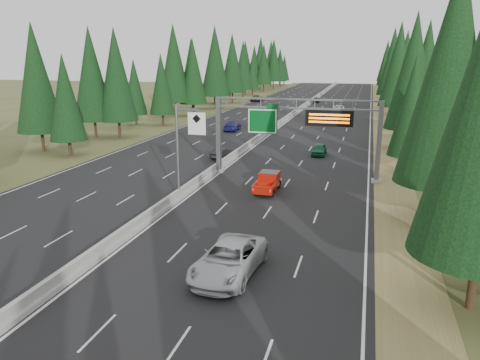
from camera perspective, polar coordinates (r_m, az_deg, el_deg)
name	(u,v)px	position (r m, az deg, el deg)	size (l,w,h in m)	color
road	(288,119)	(92.31, 5.88, 7.42)	(32.00, 260.00, 0.08)	black
shoulder_right	(383,122)	(91.11, 17.06, 6.74)	(3.60, 260.00, 0.06)	olive
shoulder_left	(202,116)	(96.82, -4.66, 7.78)	(3.60, 260.00, 0.06)	#444E24
median_barrier	(288,117)	(92.26, 5.89, 7.65)	(0.70, 260.00, 0.85)	gray
sign_gantry	(302,126)	(46.07, 7.57, 6.54)	(16.75, 0.98, 7.80)	slate
hov_sign_pole	(184,145)	(38.78, -6.87, 4.21)	(2.80, 0.50, 8.00)	slate
tree_row_right	(416,72)	(83.71, 20.67, 12.23)	(11.44, 242.08, 18.56)	black
tree_row_left	(176,69)	(95.04, -7.81, 13.26)	(11.73, 243.98, 18.93)	black
silver_minivan	(229,259)	(26.12, -1.36, -9.65)	(2.98, 6.47, 1.80)	#B9B9BE
red_pickup	(269,180)	(42.25, 3.50, -0.05)	(1.77, 4.95, 1.61)	black
car_ahead_green	(319,149)	(58.32, 9.63, 3.71)	(1.64, 4.07, 1.39)	#145A3A
car_ahead_dkred	(330,121)	(84.96, 10.94, 7.07)	(1.42, 4.07, 1.34)	#62210E
car_ahead_dkgrey	(332,119)	(86.57, 11.14, 7.25)	(2.08, 5.11, 1.48)	black
car_ahead_white	(339,109)	(105.00, 11.96, 8.49)	(2.47, 5.35, 1.49)	silver
car_ahead_far	(316,100)	(126.69, 9.27, 9.62)	(1.60, 3.98, 1.36)	black
car_onc_near	(221,153)	(55.67, -2.29, 3.32)	(1.35, 3.87, 1.27)	black
car_onc_blue	(232,126)	(76.84, -0.94, 6.61)	(2.13, 5.23, 1.52)	navy
car_onc_white	(257,119)	(85.67, 2.10, 7.41)	(1.65, 4.11, 1.40)	#BBBBBB
car_onc_far	(257,98)	(129.01, 2.07, 9.94)	(2.61, 5.65, 1.57)	black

